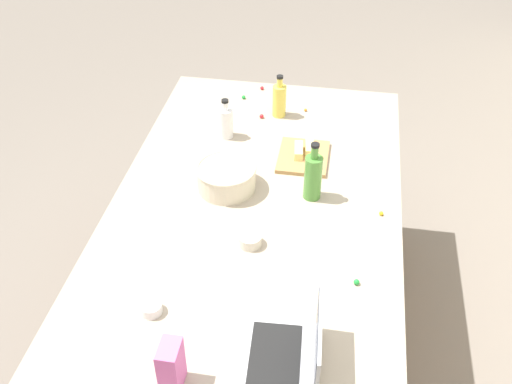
# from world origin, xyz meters

# --- Properties ---
(ground_plane) EXTENTS (12.00, 12.00, 0.00)m
(ground_plane) POSITION_xyz_m (0.00, 0.00, 0.00)
(ground_plane) COLOR slate
(island_counter) EXTENTS (1.97, 1.15, 0.90)m
(island_counter) POSITION_xyz_m (0.00, 0.00, 0.45)
(island_counter) COLOR brown
(island_counter) RESTS_ON ground
(laptop) EXTENTS (0.32, 0.25, 0.22)m
(laptop) POSITION_xyz_m (0.75, 0.23, 0.95)
(laptop) COLOR #B7B7BC
(laptop) RESTS_ON island_counter
(mixing_bowl_large) EXTENTS (0.25, 0.25, 0.11)m
(mixing_bowl_large) POSITION_xyz_m (-0.07, -0.14, 0.96)
(mixing_bowl_large) COLOR beige
(mixing_bowl_large) RESTS_ON island_counter
(bottle_oil) EXTENTS (0.07, 0.07, 0.21)m
(bottle_oil) POSITION_xyz_m (-0.68, -0.00, 0.99)
(bottle_oil) COLOR #DBC64C
(bottle_oil) RESTS_ON island_counter
(bottle_vinegar) EXTENTS (0.07, 0.07, 0.19)m
(bottle_vinegar) POSITION_xyz_m (-0.45, -0.22, 0.98)
(bottle_vinegar) COLOR white
(bottle_vinegar) RESTS_ON island_counter
(bottle_olive) EXTENTS (0.07, 0.07, 0.26)m
(bottle_olive) POSITION_xyz_m (-0.07, 0.22, 1.00)
(bottle_olive) COLOR #4C8C38
(bottle_olive) RESTS_ON island_counter
(cutting_board) EXTENTS (0.26, 0.22, 0.02)m
(cutting_board) POSITION_xyz_m (-0.33, 0.16, 0.91)
(cutting_board) COLOR #AD7F4C
(cutting_board) RESTS_ON island_counter
(butter_stick_left) EXTENTS (0.11, 0.05, 0.04)m
(butter_stick_left) POSITION_xyz_m (-0.34, 0.13, 0.94)
(butter_stick_left) COLOR #F4E58C
(butter_stick_left) RESTS_ON cutting_board
(butter_stick_right) EXTENTS (0.11, 0.05, 0.04)m
(butter_stick_right) POSITION_xyz_m (-0.37, 0.18, 0.94)
(butter_stick_right) COLOR #F4E58C
(butter_stick_right) RESTS_ON cutting_board
(ramekin_small) EXTENTS (0.07, 0.07, 0.04)m
(ramekin_small) POSITION_xyz_m (0.62, -0.24, 0.92)
(ramekin_small) COLOR white
(ramekin_small) RESTS_ON island_counter
(ramekin_medium) EXTENTS (0.08, 0.08, 0.04)m
(ramekin_medium) POSITION_xyz_m (0.25, 0.02, 0.92)
(ramekin_medium) COLOR beige
(ramekin_medium) RESTS_ON island_counter
(candy_bag) EXTENTS (0.09, 0.06, 0.17)m
(candy_bag) POSITION_xyz_m (0.87, -0.10, 0.99)
(candy_bag) COLOR pink
(candy_bag) RESTS_ON island_counter
(candy_0) EXTENTS (0.02, 0.02, 0.02)m
(candy_0) POSITION_xyz_m (-0.80, -0.20, 0.91)
(candy_0) COLOR green
(candy_0) RESTS_ON island_counter
(candy_1) EXTENTS (0.01, 0.01, 0.01)m
(candy_1) POSITION_xyz_m (-0.73, 0.12, 0.91)
(candy_1) COLOR orange
(candy_1) RESTS_ON island_counter
(candy_2) EXTENTS (0.02, 0.02, 0.02)m
(candy_2) POSITION_xyz_m (0.38, 0.41, 0.91)
(candy_2) COLOR green
(candy_2) RESTS_ON island_counter
(candy_3) EXTENTS (0.02, 0.02, 0.02)m
(candy_3) POSITION_xyz_m (-0.91, -0.12, 0.91)
(candy_3) COLOR red
(candy_3) RESTS_ON island_counter
(candy_4) EXTENTS (0.02, 0.02, 0.02)m
(candy_4) POSITION_xyz_m (-0.00, 0.50, 0.91)
(candy_4) COLOR yellow
(candy_4) RESTS_ON island_counter
(candy_5) EXTENTS (0.02, 0.02, 0.02)m
(candy_5) POSITION_xyz_m (-0.63, -0.08, 0.91)
(candy_5) COLOR red
(candy_5) RESTS_ON island_counter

